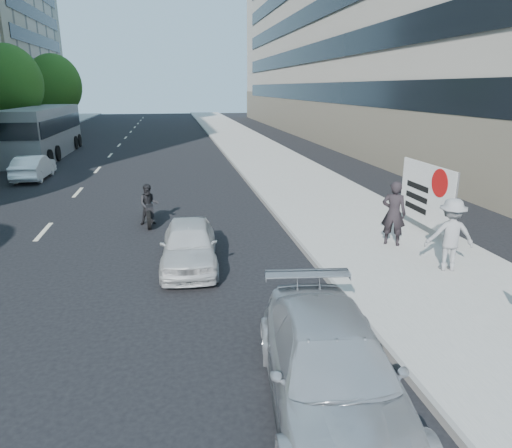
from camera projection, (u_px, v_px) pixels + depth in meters
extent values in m
plane|color=black|center=(297.00, 338.00, 8.69)|extent=(160.00, 160.00, 0.00)
cube|color=gray|center=(274.00, 163.00, 28.20)|extent=(5.00, 120.00, 0.15)
cube|color=#A29A8C|center=(394.00, 21.00, 38.89)|extent=(14.00, 70.00, 20.00)
cylinder|color=#382616|center=(15.00, 131.00, 34.18)|extent=(0.30, 0.30, 2.97)
ellipsoid|color=#1F4612|center=(8.00, 83.00, 33.20)|extent=(4.80, 4.80, 5.52)
cylinder|color=#382616|center=(58.00, 120.00, 47.43)|extent=(0.30, 0.30, 2.62)
ellipsoid|color=#1F4612|center=(54.00, 85.00, 46.43)|extent=(5.40, 5.40, 6.21)
imported|color=gray|center=(450.00, 235.00, 11.34)|extent=(1.32, 0.95, 1.84)
imported|color=black|center=(394.00, 213.00, 13.18)|extent=(0.83, 0.77, 1.89)
cylinder|color=#4C4C4C|center=(454.00, 211.00, 12.78)|extent=(0.06, 0.06, 2.20)
cylinder|color=#4C4C4C|center=(403.00, 189.00, 15.61)|extent=(0.06, 0.06, 2.20)
cube|color=silver|center=(426.00, 194.00, 14.15)|extent=(0.04, 3.00, 1.90)
cylinder|color=#A50C0C|center=(440.00, 183.00, 13.34)|extent=(0.01, 0.84, 0.84)
cube|color=black|center=(417.00, 186.00, 14.57)|extent=(0.01, 1.30, 0.18)
cube|color=black|center=(416.00, 197.00, 14.67)|extent=(0.01, 1.30, 0.18)
cube|color=black|center=(415.00, 208.00, 14.77)|extent=(0.01, 1.30, 0.18)
imported|color=#B2B4BA|center=(331.00, 369.00, 6.61)|extent=(2.44, 4.83, 1.35)
imported|color=silver|center=(189.00, 244.00, 12.05)|extent=(1.63, 3.66, 1.22)
imported|color=white|center=(33.00, 167.00, 23.55)|extent=(1.36, 3.81, 1.25)
cylinder|color=black|center=(149.00, 220.00, 15.29)|extent=(0.16, 0.65, 0.64)
cylinder|color=black|center=(151.00, 209.00, 16.61)|extent=(0.16, 0.65, 0.64)
cube|color=black|center=(149.00, 208.00, 15.89)|extent=(0.33, 1.21, 0.35)
imported|color=black|center=(149.00, 204.00, 15.74)|extent=(0.73, 0.59, 1.42)
cube|color=slate|center=(44.00, 132.00, 31.32)|extent=(2.55, 12.01, 3.30)
cube|color=black|center=(23.00, 124.00, 30.95)|extent=(0.11, 11.50, 1.00)
cube|color=black|center=(63.00, 124.00, 31.38)|extent=(0.11, 11.50, 1.00)
cube|color=black|center=(15.00, 132.00, 25.49)|extent=(2.40, 0.07, 1.00)
cylinder|color=black|center=(5.00, 159.00, 27.20)|extent=(0.25, 1.00, 1.00)
cylinder|color=black|center=(50.00, 158.00, 27.63)|extent=(0.25, 1.00, 1.00)
cylinder|color=black|center=(16.00, 154.00, 29.08)|extent=(0.25, 1.00, 1.00)
cylinder|color=black|center=(57.00, 153.00, 29.51)|extent=(0.25, 1.00, 1.00)
cylinder|color=black|center=(41.00, 143.00, 34.74)|extent=(0.25, 1.00, 1.00)
cylinder|color=black|center=(75.00, 143.00, 35.17)|extent=(0.25, 1.00, 1.00)
cylinder|color=black|center=(46.00, 141.00, 36.15)|extent=(0.25, 1.00, 1.00)
cylinder|color=black|center=(79.00, 141.00, 36.58)|extent=(0.25, 1.00, 1.00)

